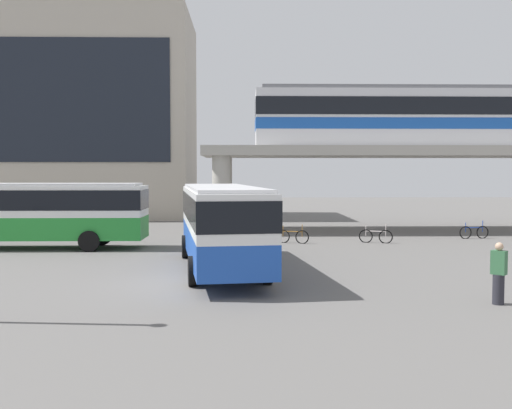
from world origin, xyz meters
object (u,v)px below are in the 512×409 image
Objects in this scene: station_building at (57,118)px; pedestrian_walking_across at (499,275)px; bicycle_silver at (376,236)px; bicycle_blue at (474,232)px; bicycle_brown at (293,236)px; train at (405,117)px; bus_secondary at (32,208)px; bus_main at (221,218)px.

pedestrian_walking_across is at bearing -56.48° from station_building.
bicycle_silver is 14.87m from pedestrian_walking_across.
bicycle_brown is at bearing -168.95° from bicycle_blue.
bicycle_brown is at bearing -138.61° from train.
bicycle_blue is at bearing 9.74° from bus_secondary.
bus_secondary is at bearing -156.96° from train.
station_building is 2.04× the size of bus_main.
bicycle_brown is (3.46, 8.69, -1.63)m from bus_main.
bus_secondary is (5.54, -22.06, -6.43)m from station_building.
bus_main is at bearing -62.37° from station_building.
station_building is 31.53m from bicycle_silver.
bus_main is 10.21m from pedestrian_walking_across.
pedestrian_walking_across is (4.61, -14.84, 0.48)m from bicycle_brown.
bus_main is 17.69m from bicycle_blue.
train is at bearing 63.98° from bicycle_silver.
bus_secondary is 6.21× the size of bicycle_blue.
bus_main is (15.06, -28.77, -6.43)m from station_building.
pedestrian_walking_across is at bearing -37.29° from bus_main.
bus_secondary is 6.25× the size of pedestrian_walking_across.
station_building is 28.48m from bicycle_brown.
bicycle_brown is at bearing 68.32° from bus_main.
pedestrian_walking_across is at bearing -36.16° from bus_secondary.
bicycle_blue is (2.74, -4.79, -6.97)m from train.
train is 12.48m from bicycle_brown.
train is 8.89m from bicycle_blue.
bicycle_silver is (-3.33, -6.82, -6.97)m from train.
bus_main is at bearing -35.18° from bus_secondary.
bicycle_blue is 6.40m from bicycle_silver.
bicycle_silver is (4.43, 0.02, 0.00)m from bicycle_brown.
bus_secondary is 23.88m from bicycle_blue.
train is 10.87× the size of pedestrian_walking_across.
bus_main is 6.38× the size of pedestrian_walking_across.
station_building is 1.20× the size of train.
bicycle_blue is 1.01× the size of pedestrian_walking_across.
bicycle_brown is at bearing -47.32° from station_building.
bicycle_blue and bicycle_brown have the same top height.
bicycle_blue and bicycle_silver have the same top height.
bus_main is at bearing 142.71° from pedestrian_walking_across.
pedestrian_walking_across is (0.18, -14.86, 0.48)m from bicycle_silver.
pedestrian_walking_across is at bearing -98.27° from train.
bus_main reaches higher than pedestrian_walking_across.
station_building is at bearing 132.68° from bicycle_brown.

